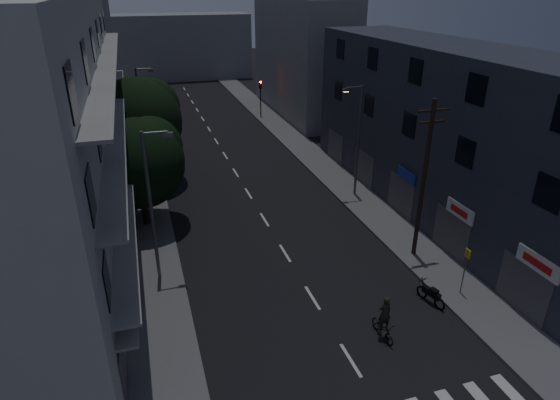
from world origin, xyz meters
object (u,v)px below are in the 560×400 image
utility_pole (424,178)px  motorcycle (431,295)px  bus_stop_sign (466,263)px  cyclist (383,323)px

utility_pole → motorcycle: utility_pole is taller
utility_pole → motorcycle: 6.27m
utility_pole → bus_stop_sign: (0.18, -4.05, -2.98)m
bus_stop_sign → motorcycle: 2.32m
cyclist → motorcycle: bearing=20.4°
utility_pole → bus_stop_sign: 5.03m
motorcycle → cyclist: 3.78m
utility_pole → cyclist: utility_pole is taller
utility_pole → cyclist: bearing=-132.1°
utility_pole → motorcycle: bearing=-111.5°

